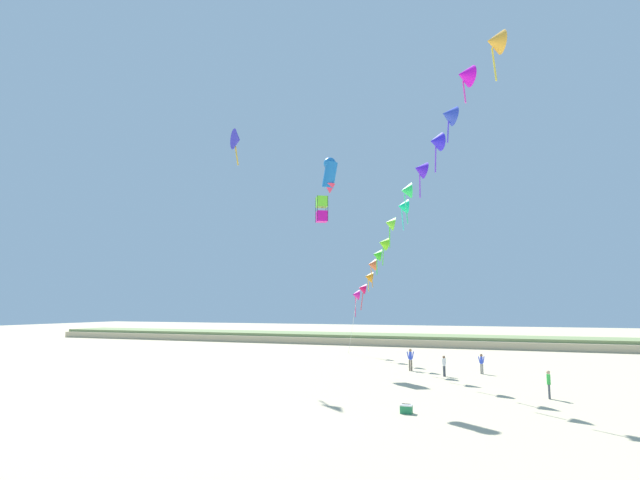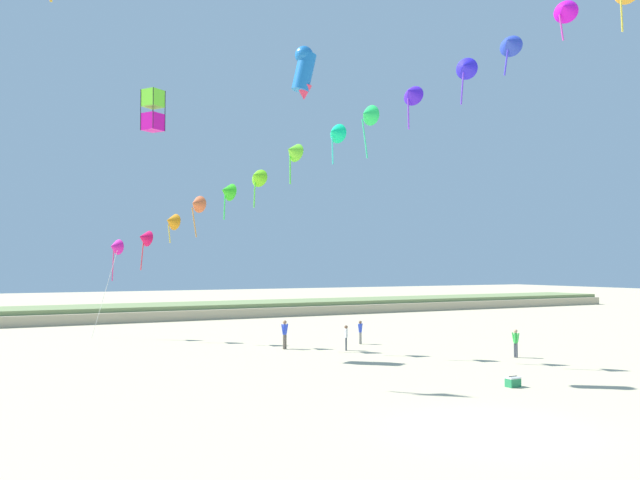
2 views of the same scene
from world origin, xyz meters
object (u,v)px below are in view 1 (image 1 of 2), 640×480
(person_far_left, at_px, (410,358))
(person_near_right, at_px, (549,382))
(beach_cooler, at_px, (406,409))
(large_kite_high_solo, at_px, (237,140))
(person_near_left, at_px, (444,364))
(large_kite_mid_trail, at_px, (330,174))
(large_kite_low_lead, at_px, (322,209))
(person_mid_center, at_px, (482,362))

(person_far_left, bearing_deg, person_near_right, -44.77)
(person_near_right, height_order, person_far_left, person_far_left)
(person_far_left, xyz_separation_m, beach_cooler, (2.89, -16.23, -0.80))
(person_far_left, bearing_deg, large_kite_high_solo, -163.93)
(person_near_left, distance_m, large_kite_mid_trail, 16.48)
(large_kite_mid_trail, relative_size, large_kite_high_solo, 0.79)
(person_near_left, bearing_deg, person_far_left, 141.37)
(person_far_left, height_order, large_kite_high_solo, large_kite_high_solo)
(person_near_left, relative_size, beach_cooler, 2.62)
(person_far_left, relative_size, large_kite_mid_trail, 0.68)
(person_far_left, bearing_deg, beach_cooler, -79.92)
(person_far_left, bearing_deg, large_kite_mid_trail, -110.43)
(person_far_left, relative_size, large_kite_high_solo, 0.54)
(person_near_left, height_order, large_kite_low_lead, large_kite_low_lead)
(person_mid_center, bearing_deg, large_kite_mid_trail, -133.46)
(large_kite_high_solo, relative_size, beach_cooler, 5.66)
(beach_cooler, bearing_deg, person_mid_center, 80.95)
(person_far_left, distance_m, beach_cooler, 16.51)
(person_near_right, bearing_deg, person_near_left, 132.87)
(person_near_left, xyz_separation_m, large_kite_mid_trail, (-6.46, -7.04, 13.43))
(person_mid_center, xyz_separation_m, large_kite_mid_trail, (-8.99, -9.48, 13.43))
(person_mid_center, height_order, large_kite_mid_trail, large_kite_mid_trail)
(person_mid_center, bearing_deg, beach_cooler, -99.05)
(beach_cooler, bearing_deg, person_far_left, 100.08)
(person_near_right, xyz_separation_m, large_kite_mid_trail, (-13.14, 0.15, 13.40))
(large_kite_mid_trail, bearing_deg, person_near_right, -0.65)
(person_near_left, height_order, beach_cooler, person_near_left)
(large_kite_low_lead, bearing_deg, person_near_right, -30.47)
(large_kite_low_lead, height_order, large_kite_mid_trail, large_kite_mid_trail)
(large_kite_mid_trail, bearing_deg, person_mid_center, 46.54)
(large_kite_high_solo, bearing_deg, large_kite_low_lead, 38.41)
(person_near_left, height_order, person_far_left, person_far_left)
(person_far_left, bearing_deg, person_mid_center, 0.79)
(person_near_left, distance_m, large_kite_low_lead, 17.39)
(beach_cooler, bearing_deg, person_near_right, 44.69)
(person_mid_center, xyz_separation_m, beach_cooler, (-2.60, -16.31, -0.66))
(large_kite_mid_trail, height_order, large_kite_high_solo, large_kite_high_solo)
(large_kite_low_lead, relative_size, large_kite_high_solo, 0.72)
(person_far_left, xyz_separation_m, large_kite_low_lead, (-8.00, 0.82, 12.98))
(person_mid_center, xyz_separation_m, large_kite_high_solo, (-19.66, -4.16, 18.94))
(large_kite_high_solo, bearing_deg, person_mid_center, 11.95)
(large_kite_low_lead, distance_m, large_kite_mid_trail, 11.17)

